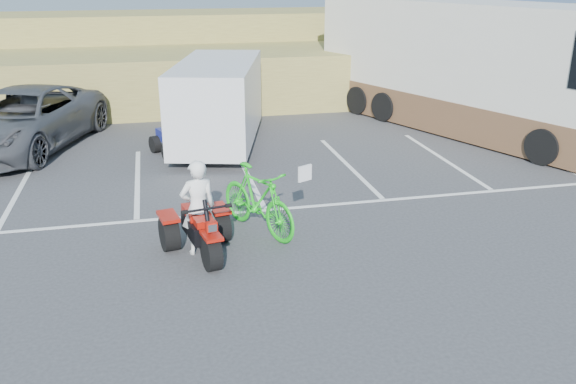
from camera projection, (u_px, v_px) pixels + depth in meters
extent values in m
plane|color=#38383B|center=(291.00, 260.00, 10.88)|extent=(100.00, 100.00, 0.00)
cube|color=white|center=(20.00, 189.00, 14.34)|extent=(0.12, 5.00, 0.01)
cube|color=white|center=(137.00, 180.00, 14.89)|extent=(0.12, 5.00, 0.01)
cube|color=white|center=(247.00, 173.00, 15.45)|extent=(0.12, 5.00, 0.01)
cube|color=white|center=(348.00, 165.00, 16.01)|extent=(0.12, 5.00, 0.01)
cube|color=white|center=(443.00, 159.00, 16.56)|extent=(0.12, 5.00, 0.01)
cube|color=white|center=(531.00, 152.00, 17.12)|extent=(0.12, 5.00, 0.01)
cube|color=white|center=(266.00, 210.00, 13.07)|extent=(28.00, 0.12, 0.01)
cube|color=olive|center=(209.00, 75.00, 23.33)|extent=(40.00, 6.00, 2.00)
cube|color=olive|center=(200.00, 38.00, 26.18)|extent=(40.00, 4.00, 2.20)
imported|color=white|center=(198.00, 207.00, 10.86)|extent=(0.71, 0.53, 1.76)
imported|color=#14BF19|center=(258.00, 200.00, 11.81)|extent=(1.57, 2.27, 1.34)
imported|color=#414448|center=(22.00, 120.00, 17.18)|extent=(4.70, 6.70, 1.70)
cube|color=silver|center=(218.00, 100.00, 17.35)|extent=(3.31, 5.54, 2.16)
cylinder|color=black|center=(219.00, 135.00, 17.71)|extent=(1.99, 1.06, 0.60)
cube|color=silver|center=(466.00, 66.00, 18.99)|extent=(6.68, 10.96, 3.87)
cube|color=brown|center=(461.00, 110.00, 19.48)|extent=(6.73, 10.98, 1.08)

